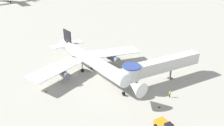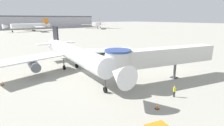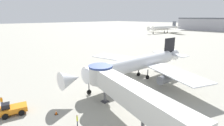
% 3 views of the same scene
% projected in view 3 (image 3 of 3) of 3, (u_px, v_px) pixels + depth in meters
% --- Properties ---
extents(ground_plane, '(800.00, 800.00, 0.00)m').
position_uv_depth(ground_plane, '(134.00, 83.00, 38.31)').
color(ground_plane, '#9E9B8E').
extents(main_airplane, '(32.05, 33.27, 8.65)m').
position_uv_depth(main_airplane, '(137.00, 64.00, 39.48)').
color(main_airplane, silver).
rests_on(main_airplane, ground_plane).
extents(jet_bridge, '(20.92, 7.87, 6.04)m').
position_uv_depth(jet_bridge, '(123.00, 89.00, 23.97)').
color(jet_bridge, silver).
rests_on(jet_bridge, ground_plane).
extents(pushback_tug_orange, '(3.04, 4.15, 1.88)m').
position_uv_depth(pushback_tug_orange, '(12.00, 109.00, 25.78)').
color(pushback_tug_orange, orange).
rests_on(pushback_tug_orange, ground_plane).
extents(traffic_cone_port_wing, '(0.42, 0.42, 0.69)m').
position_uv_depth(traffic_cone_port_wing, '(100.00, 67.00, 49.13)').
color(traffic_cone_port_wing, black).
rests_on(traffic_cone_port_wing, ground_plane).
extents(traffic_cone_near_nose, '(0.45, 0.45, 0.75)m').
position_uv_depth(traffic_cone_near_nose, '(56.00, 112.00, 25.80)').
color(traffic_cone_near_nose, black).
rests_on(traffic_cone_near_nose, ground_plane).
extents(ground_crew_marshaller, '(0.36, 0.30, 1.60)m').
position_uv_depth(ground_crew_marshaller, '(77.00, 120.00, 22.98)').
color(ground_crew_marshaller, '#1E2338').
rests_on(ground_crew_marshaller, ground_plane).
extents(ground_crew_wing_walker, '(0.23, 0.34, 1.68)m').
position_uv_depth(ground_crew_wing_walker, '(1.00, 101.00, 27.99)').
color(ground_crew_wing_walker, '#1E2338').
rests_on(ground_crew_wing_walker, ground_plane).
extents(background_jet_gray_tail, '(37.64, 37.42, 10.02)m').
position_uv_depth(background_jet_gray_tail, '(164.00, 28.00, 155.59)').
color(background_jet_gray_tail, white).
rests_on(background_jet_gray_tail, ground_plane).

